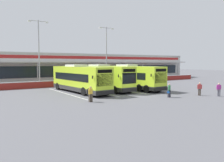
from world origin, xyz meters
name	(u,v)px	position (x,y,z in m)	size (l,w,h in m)	color
ground_plane	(131,95)	(0.00, 0.00, 0.00)	(200.00, 200.00, 0.00)	#56565B
terminal_building	(56,67)	(0.00, 26.91, 3.01)	(70.00, 13.00, 6.00)	silver
red_barrier_wall	(81,82)	(0.00, 14.50, 0.56)	(60.00, 0.40, 1.10)	maroon
coach_bus_leftmost	(80,79)	(-4.19, 6.00, 1.79)	(3.50, 12.28, 3.78)	#B7DB2D
coach_bus_left_centre	(103,78)	(-0.14, 6.68, 1.79)	(3.50, 12.28, 3.78)	#B7DB2D
coach_bus_centre	(131,77)	(4.07, 5.32, 1.79)	(3.50, 12.28, 3.78)	#B7DB2D
bay_stripe_far_west	(65,93)	(-6.30, 6.00, 0.00)	(0.14, 13.00, 0.01)	silver
bay_stripe_west	(93,91)	(-2.10, 6.00, 0.00)	(0.14, 13.00, 0.01)	silver
bay_stripe_mid_west	(118,89)	(2.10, 6.00, 0.00)	(0.14, 13.00, 0.01)	silver
bay_stripe_centre	(139,88)	(6.30, 6.00, 0.00)	(0.14, 13.00, 0.01)	silver
pedestrian_with_handbag	(169,90)	(2.50, -3.97, 0.86)	(0.64, 0.44, 1.62)	#33333D
pedestrian_in_dark_coat	(200,88)	(6.77, -4.97, 0.87)	(0.43, 0.46, 1.62)	#4C4238
pedestrian_child	(219,89)	(8.12, -6.65, 0.87)	(0.50, 0.41, 1.62)	slate
pedestrian_near_bin	(91,94)	(-6.65, -1.79, 0.87)	(0.53, 0.32, 1.62)	#4C4238
lamp_post_west	(39,49)	(-6.76, 16.11, 6.29)	(3.24, 0.28, 11.00)	#9E9EA3
lamp_post_centre	(106,51)	(6.48, 16.25, 6.29)	(3.24, 0.28, 11.00)	#9E9EA3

